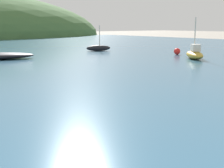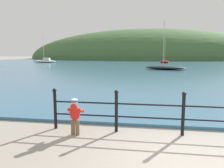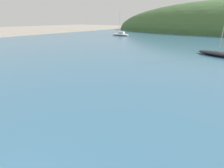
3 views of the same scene
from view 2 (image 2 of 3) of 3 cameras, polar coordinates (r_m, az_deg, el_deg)
The scene contains 8 objects.
ground_plane at distance 5.02m, azimuth 18.28°, elevation -18.73°, with size 200.00×200.00×0.00m, color gray.
water at distance 36.49m, azimuth 10.06°, elevation 4.77°, with size 80.00×60.00×0.10m, color #386684.
far_hillside at distance 76.28m, azimuth 9.42°, elevation 6.55°, with size 81.99×45.09×19.69m.
iron_railing at distance 6.21m, azimuth 18.12°, elevation -7.07°, with size 7.38×0.12×1.21m.
child_in_coat at distance 6.03m, azimuth -9.67°, elevation -7.62°, with size 0.40×0.39×1.00m.
boat_twin_mast at distance 44.57m, azimuth 13.48°, elevation 5.73°, with size 2.23×3.72×4.55m.
boat_red_dinghy at distance 27.92m, azimuth 13.65°, elevation 4.20°, with size 5.36×3.48×6.02m.
boat_green_fishing at distance 46.99m, azimuth -17.05°, elevation 5.78°, with size 4.70×1.44×5.68m.
Camera 2 is at (-0.83, -4.41, 2.25)m, focal length 35.00 mm.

